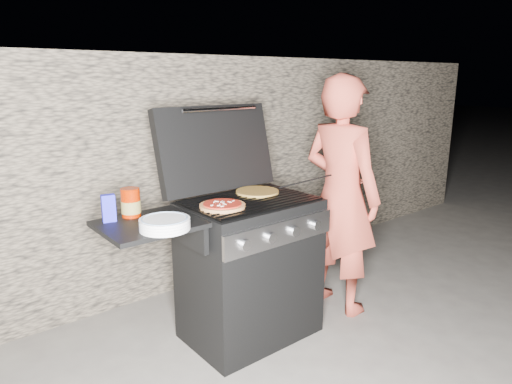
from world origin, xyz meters
TOP-DOWN VIEW (x-y plane):
  - ground at (0.00, 0.00)m, footprint 50.00×50.00m
  - stone_wall at (0.00, 1.05)m, footprint 8.00×0.35m
  - gas_grill at (-0.25, 0.00)m, footprint 1.34×0.79m
  - pizza_topped at (-0.23, -0.04)m, footprint 0.32×0.32m
  - pizza_plain at (0.14, 0.10)m, footprint 0.35×0.35m
  - sauce_jar at (-0.70, 0.15)m, footprint 0.11×0.11m
  - blue_carton at (-0.83, 0.14)m, footprint 0.07×0.05m
  - plate_stack at (-0.66, -0.16)m, footprint 0.32×0.32m
  - person at (0.74, -0.09)m, footprint 0.44×0.63m
  - tongs at (0.49, 0.00)m, footprint 0.36×0.17m

SIDE VIEW (x-z plane):
  - ground at x=0.00m, z-range 0.00..0.00m
  - gas_grill at x=-0.25m, z-range 0.00..0.91m
  - person at x=0.74m, z-range 0.00..1.66m
  - stone_wall at x=0.00m, z-range 0.00..1.80m
  - pizza_plain at x=0.14m, z-range 0.91..0.93m
  - pizza_topped at x=-0.23m, z-range 0.91..0.94m
  - plate_stack at x=-0.66m, z-range 0.90..0.96m
  - tongs at x=0.49m, z-range 0.91..0.99m
  - blue_carton at x=-0.83m, z-range 0.90..1.05m
  - sauce_jar at x=-0.70m, z-range 0.90..1.06m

